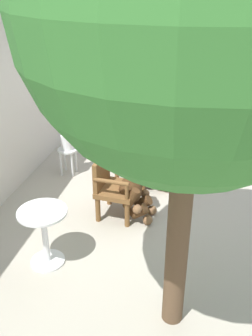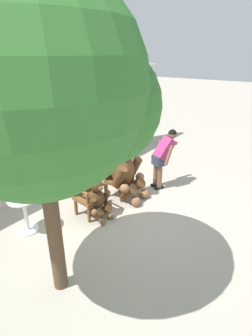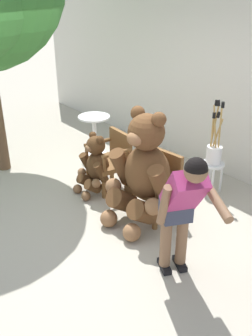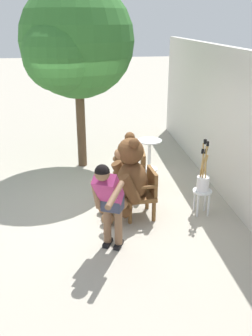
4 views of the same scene
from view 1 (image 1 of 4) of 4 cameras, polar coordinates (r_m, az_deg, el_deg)
ground_plane at (r=5.72m, az=5.51°, el=-5.00°), size 60.00×60.00×0.00m
back_wall at (r=5.87m, az=-18.10°, el=9.66°), size 10.00×0.16×2.80m
wooden_chair_left at (r=5.16m, az=-1.95°, el=-2.67°), size 0.60×0.57×0.86m
wooden_chair_right at (r=6.01m, az=0.33°, el=1.82°), size 0.60×0.56×0.86m
teddy_bear_large at (r=5.87m, az=2.87°, el=4.05°), size 0.90×0.88×1.50m
teddy_bear_small at (r=5.11m, az=1.19°, el=-3.20°), size 0.55×0.54×0.92m
person_visitor at (r=6.71m, az=7.81°, el=8.24°), size 0.89×0.51×1.48m
white_stool at (r=6.40m, az=-8.83°, el=2.05°), size 0.34×0.34×0.46m
brush_bucket at (r=6.27m, az=-9.02°, el=4.61°), size 0.22×0.22×0.94m
round_side_table at (r=4.40m, az=-12.33°, el=-9.37°), size 0.56×0.56×0.72m
patio_tree at (r=2.81m, az=12.06°, el=22.07°), size 2.58×2.46×4.08m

